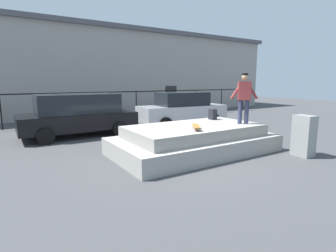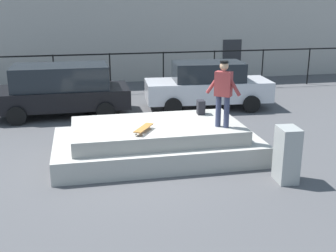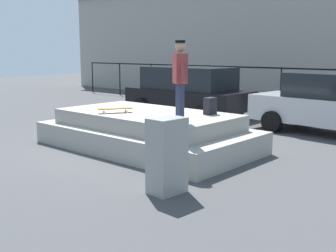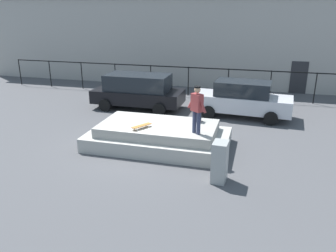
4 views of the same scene
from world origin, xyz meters
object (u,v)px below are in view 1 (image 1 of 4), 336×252
at_px(skateboarder, 244,95).
at_px(backpack, 213,114).
at_px(skateboard, 196,126).
at_px(car_silver_sedan_mid, 182,109).
at_px(car_black_hatchback_near, 78,114).
at_px(utility_box, 304,136).

distance_m(skateboarder, backpack, 1.55).
bearing_deg(skateboard, car_silver_sedan_mid, 58.52).
xyz_separation_m(backpack, car_black_hatchback_near, (-3.99, 4.11, -0.15)).
distance_m(car_silver_sedan_mid, utility_box, 6.93).
relative_size(skateboard, utility_box, 0.63).
bearing_deg(utility_box, skateboarder, 127.08).
xyz_separation_m(skateboarder, car_silver_sedan_mid, (1.25, 5.35, -0.99)).
distance_m(car_black_hatchback_near, car_silver_sedan_mid, 5.43).
height_order(car_black_hatchback_near, car_silver_sedan_mid, car_black_hatchback_near).
bearing_deg(car_black_hatchback_near, skateboard, -68.63).
distance_m(skateboard, utility_box, 3.47).
bearing_deg(skateboarder, utility_box, -56.47).
bearing_deg(skateboard, backpack, 36.04).
bearing_deg(skateboard, utility_box, -26.81).
bearing_deg(skateboard, skateboarder, 0.52).
relative_size(skateboard, car_black_hatchback_near, 0.17).
height_order(skateboard, backpack, backpack).
relative_size(backpack, car_silver_sedan_mid, 0.08).
bearing_deg(car_black_hatchback_near, skateboarder, -52.51).
distance_m(skateboard, car_black_hatchback_near, 5.86).
height_order(skateboarder, backpack, skateboarder).
distance_m(skateboard, car_silver_sedan_mid, 6.30).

